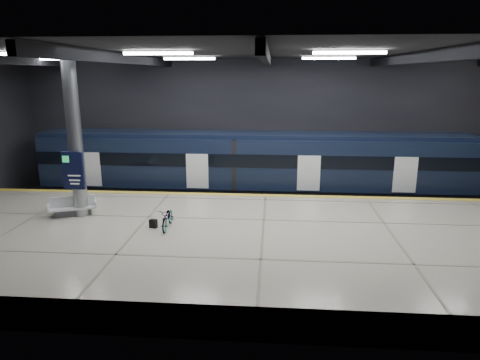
# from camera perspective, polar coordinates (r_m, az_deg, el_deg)

# --- Properties ---
(ground) EXTENTS (30.00, 30.00, 0.00)m
(ground) POSITION_cam_1_polar(r_m,az_deg,el_deg) (19.62, 3.23, -7.38)
(ground) COLOR black
(ground) RESTS_ON ground
(room_shell) EXTENTS (30.10, 16.10, 8.05)m
(room_shell) POSITION_cam_1_polar(r_m,az_deg,el_deg) (18.32, 3.48, 9.51)
(room_shell) COLOR black
(room_shell) RESTS_ON ground
(platform) EXTENTS (30.00, 11.00, 1.10)m
(platform) POSITION_cam_1_polar(r_m,az_deg,el_deg) (17.09, 3.05, -8.72)
(platform) COLOR beige
(platform) RESTS_ON ground
(safety_strip) EXTENTS (30.00, 0.40, 0.01)m
(safety_strip) POSITION_cam_1_polar(r_m,az_deg,el_deg) (21.87, 3.45, -2.05)
(safety_strip) COLOR yellow
(safety_strip) RESTS_ON platform
(rails) EXTENTS (30.00, 1.52, 0.16)m
(rails) POSITION_cam_1_polar(r_m,az_deg,el_deg) (24.80, 3.54, -2.57)
(rails) COLOR gray
(rails) RESTS_ON ground
(train) EXTENTS (29.40, 2.84, 3.79)m
(train) POSITION_cam_1_polar(r_m,az_deg,el_deg) (24.31, 6.07, 1.85)
(train) COLOR black
(train) RESTS_ON ground
(bench) EXTENTS (2.14, 1.52, 0.87)m
(bench) POSITION_cam_1_polar(r_m,az_deg,el_deg) (20.14, -21.39, -3.55)
(bench) COLOR #595B60
(bench) RESTS_ON platform
(bicycle) EXTENTS (0.62, 1.68, 0.88)m
(bicycle) POSITION_cam_1_polar(r_m,az_deg,el_deg) (17.41, -9.62, -4.99)
(bicycle) COLOR #99999E
(bicycle) RESTS_ON platform
(pannier_bag) EXTENTS (0.34, 0.25, 0.35)m
(pannier_bag) POSITION_cam_1_polar(r_m,az_deg,el_deg) (17.65, -11.48, -5.72)
(pannier_bag) COLOR black
(pannier_bag) RESTS_ON platform
(info_column) EXTENTS (0.90, 0.78, 6.90)m
(info_column) POSITION_cam_1_polar(r_m,az_deg,el_deg) (19.34, -21.18, 5.08)
(info_column) COLOR #9EA0A5
(info_column) RESTS_ON platform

